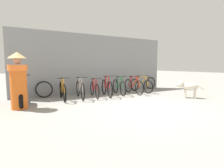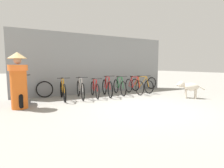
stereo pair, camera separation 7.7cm
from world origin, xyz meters
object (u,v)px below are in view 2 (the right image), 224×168
at_px(person_in_robes, 19,80).
at_px(spare_tire_right, 45,89).
at_px(bicycle_0, 63,91).
at_px(bicycle_2, 95,89).
at_px(stray_dog, 189,87).
at_px(bicycle_1, 80,89).
at_px(bicycle_4, 119,87).
at_px(bicycle_3, 107,88).
at_px(spare_tire_left, 152,83).
at_px(motorcycle, 21,93).
at_px(bicycle_6, 142,85).
at_px(bicycle_5, 134,86).

bearing_deg(person_in_robes, spare_tire_right, -158.84).
height_order(bicycle_0, bicycle_2, bicycle_0).
bearing_deg(stray_dog, spare_tire_right, 16.89).
height_order(bicycle_1, person_in_robes, person_in_robes).
bearing_deg(bicycle_1, bicycle_4, 100.17).
xyz_separation_m(bicycle_1, bicycle_2, (0.62, -0.01, -0.03)).
xyz_separation_m(bicycle_4, stray_dog, (2.03, -2.12, 0.11)).
distance_m(bicycle_3, stray_dog, 3.38).
xyz_separation_m(stray_dog, spare_tire_left, (0.59, 2.92, -0.13)).
bearing_deg(motorcycle, stray_dog, 74.91).
distance_m(bicycle_6, spare_tire_left, 1.47).
distance_m(stray_dog, spare_tire_left, 2.98).
bearing_deg(bicycle_3, bicycle_5, 100.88).
xyz_separation_m(bicycle_2, bicycle_3, (0.57, -0.05, 0.03)).
xyz_separation_m(motorcycle, spare_tire_left, (6.63, 1.06, -0.06)).
distance_m(bicycle_1, bicycle_2, 0.62).
bearing_deg(bicycle_0, bicycle_1, 91.69).
height_order(person_in_robes, spare_tire_left, person_in_robes).
bearing_deg(bicycle_4, person_in_robes, -68.46).
xyz_separation_m(bicycle_1, bicycle_3, (1.19, -0.06, 0.00)).
height_order(bicycle_2, bicycle_4, bicycle_4).
bearing_deg(bicycle_5, bicycle_0, -88.50).
bearing_deg(bicycle_3, bicycle_1, -81.08).
distance_m(bicycle_4, person_in_robes, 4.19).
relative_size(bicycle_2, motorcycle, 0.88).
height_order(bicycle_3, motorcycle, motorcycle).
bearing_deg(spare_tire_right, bicycle_6, -9.22).
xyz_separation_m(person_in_robes, spare_tire_right, (0.94, 1.61, -0.56)).
xyz_separation_m(bicycle_2, bicycle_4, (1.25, 0.06, 0.02)).
bearing_deg(bicycle_1, stray_dog, 70.77).
height_order(bicycle_0, bicycle_6, bicycle_0).
relative_size(stray_dog, spare_tire_right, 1.24).
bearing_deg(spare_tire_left, bicycle_6, -150.29).
height_order(bicycle_1, bicycle_6, bicycle_1).
bearing_deg(bicycle_6, bicycle_2, -89.38).
height_order(motorcycle, spare_tire_left, motorcycle).
distance_m(bicycle_0, bicycle_4, 2.57).
relative_size(bicycle_3, bicycle_4, 1.01).
height_order(bicycle_5, bicycle_6, bicycle_5).
relative_size(bicycle_4, person_in_robes, 0.93).
distance_m(bicycle_5, stray_dog, 2.38).
bearing_deg(bicycle_3, spare_tire_left, 116.98).
relative_size(bicycle_2, spare_tire_left, 2.38).
height_order(bicycle_3, bicycle_4, bicycle_3).
bearing_deg(spare_tire_right, bicycle_0, -54.42).
bearing_deg(spare_tire_right, bicycle_3, -20.29).
distance_m(bicycle_2, bicycle_3, 0.57).
height_order(bicycle_0, bicycle_1, bicycle_1).
height_order(bicycle_1, bicycle_4, bicycle_1).
relative_size(bicycle_1, bicycle_4, 1.07).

